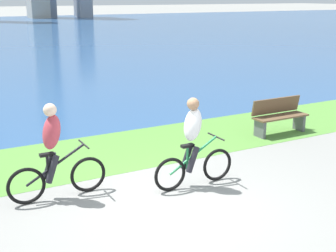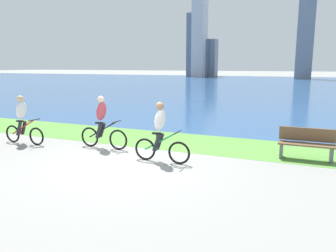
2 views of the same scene
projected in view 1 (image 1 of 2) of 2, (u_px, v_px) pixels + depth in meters
The scene contains 5 objects.
ground_plane at pixel (174, 204), 7.71m from camera, with size 300.00×300.00×0.00m, color gray.
grass_strip_bayside at pixel (107, 152), 10.28m from camera, with size 120.00×2.68×0.01m, color #59933D.
cyclist_lead at pixel (193, 143), 8.24m from camera, with size 1.65×0.52×1.67m.
cyclist_trailing at pixel (54, 152), 7.73m from camera, with size 1.73×0.52×1.69m.
bench_near_path at pixel (279, 116), 11.59m from camera, with size 1.50×0.47×0.90m.
Camera 1 is at (-3.46, -6.14, 3.39)m, focal length 48.95 mm.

